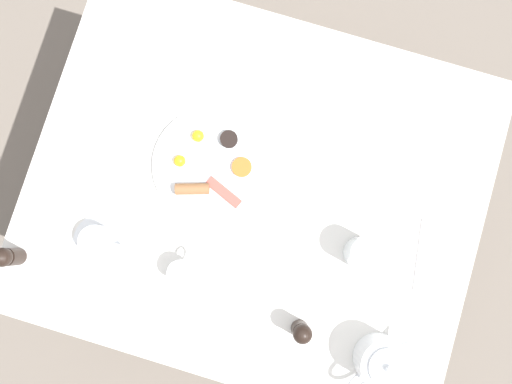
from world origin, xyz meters
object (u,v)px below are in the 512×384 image
object	(u,v)px
fork_by_plate	(420,255)
spoon_for_tea	(325,198)
teapot_near	(382,363)
teacup_with_saucer_left	(99,242)
breakfast_plate	(210,165)
water_glass_tall	(363,253)
salt_grinder	(8,257)
pepper_grinder	(301,332)
creamer_jug	(182,272)
knife_by_plate	(141,41)

from	to	relation	value
fork_by_plate	spoon_for_tea	world-z (taller)	same
teapot_near	teacup_with_saucer_left	bearing A→B (deg)	120.04
breakfast_plate	water_glass_tall	world-z (taller)	water_glass_tall
salt_grinder	spoon_for_tea	size ratio (longest dim) A/B	0.74
teapot_near	pepper_grinder	xyz separation A→B (m)	(0.01, 0.21, 0.00)
teacup_with_saucer_left	pepper_grinder	bearing A→B (deg)	-96.63
breakfast_plate	fork_by_plate	xyz separation A→B (m)	(-0.07, -0.60, -0.01)
teapot_near	water_glass_tall	bearing A→B (deg)	61.07
teapot_near	fork_by_plate	distance (m)	0.29
fork_by_plate	creamer_jug	bearing A→B (deg)	110.60
teacup_with_saucer_left	spoon_for_tea	size ratio (longest dim) A/B	1.04
breakfast_plate	spoon_for_tea	xyz separation A→B (m)	(0.00, -0.32, -0.01)
teacup_with_saucer_left	spoon_for_tea	bearing A→B (deg)	-62.10
creamer_jug	fork_by_plate	size ratio (longest dim) A/B	0.48
salt_grinder	knife_by_plate	size ratio (longest dim) A/B	0.67
teapot_near	teacup_with_saucer_left	size ratio (longest dim) A/B	1.24
pepper_grinder	knife_by_plate	xyz separation A→B (m)	(0.61, 0.63, -0.05)
pepper_grinder	salt_grinder	size ratio (longest dim) A/B	1.00
salt_grinder	teacup_with_saucer_left	bearing A→B (deg)	-63.30
breakfast_plate	pepper_grinder	bearing A→B (deg)	-134.41
teapot_near	creamer_jug	bearing A→B (deg)	118.75
teapot_near	spoon_for_tea	xyz separation A→B (m)	(0.36, 0.24, -0.05)
teapot_near	pepper_grinder	size ratio (longest dim) A/B	1.74
knife_by_plate	water_glass_tall	bearing A→B (deg)	-117.76
teapot_near	fork_by_plate	world-z (taller)	teapot_near
creamer_jug	fork_by_plate	world-z (taller)	creamer_jug
creamer_jug	knife_by_plate	xyz separation A→B (m)	(0.56, 0.30, -0.03)
creamer_jug	salt_grinder	world-z (taller)	salt_grinder
water_glass_tall	pepper_grinder	world-z (taller)	same
breakfast_plate	knife_by_plate	distance (m)	0.39
breakfast_plate	salt_grinder	world-z (taller)	salt_grinder
teapot_near	creamer_jug	size ratio (longest dim) A/B	2.05
pepper_grinder	salt_grinder	distance (m)	0.76
breakfast_plate	pepper_grinder	world-z (taller)	pepper_grinder
water_glass_tall	pepper_grinder	size ratio (longest dim) A/B	1.00
fork_by_plate	knife_by_plate	bearing A→B (deg)	68.81
salt_grinder	teapot_near	bearing A→B (deg)	-88.79
breakfast_plate	teapot_near	xyz separation A→B (m)	(-0.35, -0.56, 0.05)
breakfast_plate	fork_by_plate	size ratio (longest dim) A/B	1.68
teacup_with_saucer_left	fork_by_plate	size ratio (longest dim) A/B	0.80
knife_by_plate	spoon_for_tea	bearing A→B (deg)	-114.08
water_glass_tall	salt_grinder	distance (m)	0.89
teapot_near	spoon_for_tea	bearing A→B (deg)	69.72
creamer_jug	fork_by_plate	xyz separation A→B (m)	(0.22, -0.58, -0.03)
teapot_near	pepper_grinder	distance (m)	0.21
creamer_jug	fork_by_plate	bearing A→B (deg)	-69.40
water_glass_tall	creamer_jug	size ratio (longest dim) A/B	1.18
pepper_grinder	spoon_for_tea	distance (m)	0.35
water_glass_tall	teapot_near	bearing A→B (deg)	-154.87
teacup_with_saucer_left	salt_grinder	size ratio (longest dim) A/B	1.40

